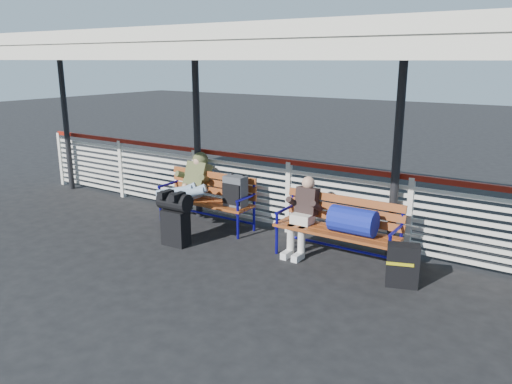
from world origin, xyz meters
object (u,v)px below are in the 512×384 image
Objects in this scene: traveler_man at (187,188)px; companion_person at (303,215)px; luggage_stack at (175,217)px; suitcase_side at (403,265)px; bench_left at (218,193)px; bench_right at (347,222)px.

traveler_man is 1.43× the size of companion_person.
suitcase_side is at bearing 5.56° from luggage_stack.
suitcase_side is (3.35, -0.53, -0.34)m from bench_left.
traveler_man is at bearing -177.74° from bench_right.
traveler_man is at bearing -177.01° from companion_person.
bench_left reaches higher than bench_right.
bench_left is at bearing 84.70° from luggage_stack.
luggage_stack is at bearing -162.24° from bench_right.
bench_right is at bearing -0.02° from companion_person.
traveler_man is at bearing 113.88° from luggage_stack.
traveler_man is 3.77m from suitcase_side.
companion_person is at bearing 179.98° from bench_right.
traveler_man is at bearing 157.67° from suitcase_side.
traveler_man is (-0.39, -0.34, 0.10)m from bench_left.
luggage_stack is 2.62m from bench_right.
bench_left is (0.04, 1.03, 0.15)m from luggage_stack.
bench_left is at bearing 41.07° from traveler_man.
bench_right is at bearing 14.94° from luggage_stack.
bench_right is 1.01m from suitcase_side.
traveler_man is 2.94× the size of suitcase_side.
suitcase_side is at bearing -2.84° from traveler_man.
suitcase_side is (0.91, -0.30, -0.33)m from bench_right.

